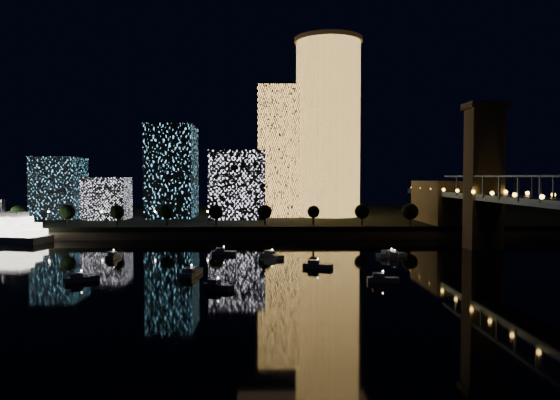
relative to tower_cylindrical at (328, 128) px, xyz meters
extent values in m
plane|color=black|center=(-21.88, -139.24, -49.51)|extent=(520.00, 520.00, 0.00)
cube|color=black|center=(-21.88, 20.76, -47.01)|extent=(420.00, 160.00, 5.00)
cube|color=#6B5E4C|center=(-21.88, -57.24, -48.01)|extent=(420.00, 6.00, 3.00)
cylinder|color=#FBB350|center=(0.00, 0.00, -1.13)|extent=(32.00, 32.00, 86.77)
cylinder|color=#6B5E4C|center=(0.00, 0.00, 43.26)|extent=(34.00, 34.00, 2.00)
cube|color=#FBB350|center=(-25.13, -0.56, -12.27)|extent=(20.27, 20.27, 64.48)
cube|color=silver|center=(-44.72, -14.30, -28.46)|extent=(26.08, 22.06, 32.09)
cube|color=#4FAED8|center=(-77.32, -4.64, -22.13)|extent=(22.38, 29.10, 44.77)
cube|color=silver|center=(-106.05, -15.94, -34.70)|extent=(19.61, 17.83, 19.61)
cube|color=#4FAED8|center=(-130.40, -9.70, -29.92)|extent=(20.84, 22.92, 29.18)
cube|color=#6B5E4C|center=(43.12, -89.24, -25.51)|extent=(11.00, 9.00, 48.00)
cube|color=#6B5E4C|center=(43.12, -89.24, -0.51)|extent=(13.00, 11.00, 2.00)
cube|color=#17294C|center=(38.12, -139.24, -24.51)|extent=(0.50, 150.00, 0.50)
cube|color=#6B5E4C|center=(43.12, -39.24, -38.01)|extent=(12.00, 40.00, 23.00)
cube|color=#17294C|center=(38.12, -127.24, -28.01)|extent=(0.50, 0.50, 7.00)
cube|color=#17294C|center=(38.12, -103.24, -28.01)|extent=(0.50, 0.50, 7.00)
cube|color=#17294C|center=(38.12, -79.24, -28.01)|extent=(0.50, 0.50, 7.00)
sphere|color=#F7AA36|center=(37.62, -139.24, -29.71)|extent=(1.20, 1.20, 1.20)
sphere|color=#F7AA36|center=(37.62, -94.24, -29.71)|extent=(1.20, 1.20, 1.20)
sphere|color=#F7AA36|center=(37.62, -49.24, -29.71)|extent=(1.20, 1.20, 1.20)
cube|color=silver|center=(-126.77, -65.92, -38.93)|extent=(10.00, 8.46, 1.94)
cylinder|color=black|center=(-132.48, -62.18, -36.56)|extent=(1.51, 1.51, 6.47)
cube|color=silver|center=(-17.62, -127.25, -48.91)|extent=(8.46, 4.61, 1.20)
cube|color=silver|center=(-18.79, -126.93, -47.81)|extent=(3.27, 2.76, 1.00)
sphere|color=white|center=(-17.62, -127.25, -46.91)|extent=(0.36, 0.36, 0.36)
cube|color=silver|center=(-78.02, -107.64, -48.91)|extent=(3.09, 7.92, 1.20)
cube|color=silver|center=(-78.11, -108.80, -47.81)|extent=(2.22, 2.86, 1.00)
sphere|color=white|center=(-78.02, -107.64, -46.91)|extent=(0.36, 0.36, 0.36)
cube|color=silver|center=(-50.55, -136.96, -48.91)|extent=(4.81, 10.32, 1.20)
cube|color=silver|center=(-50.80, -138.43, -47.81)|extent=(3.13, 3.86, 1.00)
sphere|color=white|center=(-50.55, -136.96, -46.91)|extent=(0.36, 0.36, 0.36)
cube|color=silver|center=(-29.79, -108.35, -48.91)|extent=(7.23, 8.84, 1.20)
cube|color=silver|center=(-30.52, -107.26, -47.81)|extent=(3.61, 3.82, 1.00)
sphere|color=white|center=(-29.79, -108.35, -46.91)|extent=(0.36, 0.36, 0.36)
cube|color=silver|center=(7.27, -107.20, -48.91)|extent=(9.92, 5.69, 1.20)
cube|color=silver|center=(5.92, -107.62, -47.81)|extent=(3.89, 3.33, 1.00)
sphere|color=white|center=(7.27, -107.20, -46.91)|extent=(0.36, 0.36, 0.36)
cube|color=silver|center=(-75.53, -144.51, -48.91)|extent=(8.12, 6.16, 1.20)
cube|color=silver|center=(-76.56, -145.11, -47.81)|extent=(3.43, 3.17, 1.00)
sphere|color=white|center=(-75.53, -144.51, -46.91)|extent=(0.36, 0.36, 0.36)
cube|color=silver|center=(-45.02, -100.81, -48.91)|extent=(7.95, 2.99, 1.20)
cube|color=silver|center=(-46.18, -100.74, -47.81)|extent=(2.85, 2.20, 1.00)
sphere|color=white|center=(-45.02, -100.81, -46.91)|extent=(0.36, 0.36, 0.36)
cube|color=silver|center=(-42.42, -154.37, -48.91)|extent=(7.31, 5.88, 1.20)
cube|color=silver|center=(-43.32, -153.78, -47.81)|extent=(3.14, 2.95, 1.00)
sphere|color=white|center=(-42.42, -154.37, -46.91)|extent=(0.36, 0.36, 0.36)
cube|color=silver|center=(-4.21, -147.26, -48.91)|extent=(7.55, 3.11, 1.20)
cube|color=silver|center=(-5.31, -147.15, -47.81)|extent=(2.76, 2.17, 1.00)
sphere|color=white|center=(-4.21, -147.26, -46.91)|extent=(0.36, 0.36, 0.36)
cube|color=silver|center=(7.51, -110.12, -48.91)|extent=(5.04, 8.75, 1.20)
cube|color=silver|center=(7.13, -111.31, -47.81)|extent=(2.94, 3.43, 1.00)
sphere|color=white|center=(7.51, -110.12, -46.91)|extent=(0.36, 0.36, 0.36)
cylinder|color=black|center=(-131.88, -51.24, -42.51)|extent=(0.70, 0.70, 4.00)
sphere|color=black|center=(-131.88, -51.24, -39.01)|extent=(5.64, 5.64, 5.64)
cylinder|color=black|center=(-111.88, -51.24, -42.51)|extent=(0.70, 0.70, 4.00)
sphere|color=black|center=(-111.88, -51.24, -39.01)|extent=(6.12, 6.12, 6.12)
cylinder|color=black|center=(-91.88, -51.24, -42.51)|extent=(0.70, 0.70, 4.00)
sphere|color=black|center=(-91.88, -51.24, -39.01)|extent=(5.79, 5.79, 5.79)
cylinder|color=black|center=(-71.88, -51.24, -42.51)|extent=(0.70, 0.70, 4.00)
sphere|color=black|center=(-71.88, -51.24, -39.01)|extent=(5.57, 5.57, 5.57)
cylinder|color=black|center=(-51.88, -51.24, -42.51)|extent=(0.70, 0.70, 4.00)
sphere|color=black|center=(-51.88, -51.24, -39.01)|extent=(5.85, 5.85, 5.85)
cylinder|color=black|center=(-31.88, -51.24, -42.51)|extent=(0.70, 0.70, 4.00)
sphere|color=black|center=(-31.88, -51.24, -39.01)|extent=(5.87, 5.87, 5.87)
cylinder|color=black|center=(-11.88, -51.24, -42.51)|extent=(0.70, 0.70, 4.00)
sphere|color=black|center=(-11.88, -51.24, -39.01)|extent=(5.10, 5.10, 5.10)
cylinder|color=black|center=(8.12, -51.24, -42.51)|extent=(0.70, 0.70, 4.00)
sphere|color=black|center=(8.12, -51.24, -39.01)|extent=(6.12, 6.12, 6.12)
cylinder|color=black|center=(28.12, -51.24, -42.51)|extent=(0.70, 0.70, 4.00)
sphere|color=black|center=(28.12, -51.24, -39.01)|extent=(6.72, 6.72, 6.72)
cylinder|color=black|center=(-121.88, -45.24, -42.01)|extent=(0.24, 0.24, 5.00)
sphere|color=#FFCC7F|center=(-121.88, -45.24, -39.21)|extent=(0.70, 0.70, 0.70)
cylinder|color=black|center=(-99.88, -45.24, -42.01)|extent=(0.24, 0.24, 5.00)
sphere|color=#FFCC7F|center=(-99.88, -45.24, -39.21)|extent=(0.70, 0.70, 0.70)
cylinder|color=black|center=(-77.88, -45.24, -42.01)|extent=(0.24, 0.24, 5.00)
sphere|color=#FFCC7F|center=(-77.88, -45.24, -39.21)|extent=(0.70, 0.70, 0.70)
cylinder|color=black|center=(-55.88, -45.24, -42.01)|extent=(0.24, 0.24, 5.00)
sphere|color=#FFCC7F|center=(-55.88, -45.24, -39.21)|extent=(0.70, 0.70, 0.70)
cylinder|color=black|center=(-33.88, -45.24, -42.01)|extent=(0.24, 0.24, 5.00)
sphere|color=#FFCC7F|center=(-33.88, -45.24, -39.21)|extent=(0.70, 0.70, 0.70)
cylinder|color=black|center=(-11.88, -45.24, -42.01)|extent=(0.24, 0.24, 5.00)
sphere|color=#FFCC7F|center=(-11.88, -45.24, -39.21)|extent=(0.70, 0.70, 0.70)
cylinder|color=black|center=(10.12, -45.24, -42.01)|extent=(0.24, 0.24, 5.00)
sphere|color=#FFCC7F|center=(10.12, -45.24, -39.21)|extent=(0.70, 0.70, 0.70)
camera|label=1|loc=(-32.28, -274.01, -24.65)|focal=35.00mm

